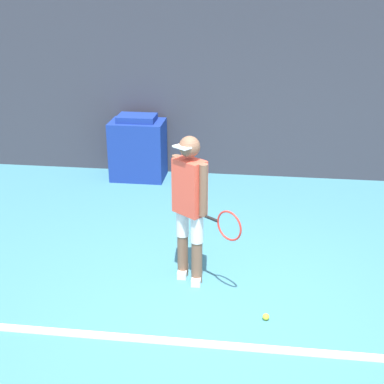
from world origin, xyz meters
name	(u,v)px	position (x,y,z in m)	size (l,w,h in m)	color
ground_plane	(214,313)	(0.00, 0.00, 0.00)	(24.00, 24.00, 0.00)	teal
back_wall	(238,86)	(0.00, 4.08, 1.50)	(24.00, 0.10, 3.00)	#383842
court_baseline	(209,344)	(0.00, -0.51, 0.01)	(21.60, 0.10, 0.01)	white
tennis_player	(190,204)	(-0.32, 0.62, 0.92)	(0.78, 0.63, 1.66)	brown
tennis_ball	(266,317)	(0.52, -0.05, 0.03)	(0.07, 0.07, 0.07)	#D1E533
covered_chair	(138,148)	(-1.59, 3.68, 0.51)	(0.87, 0.60, 1.07)	navy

